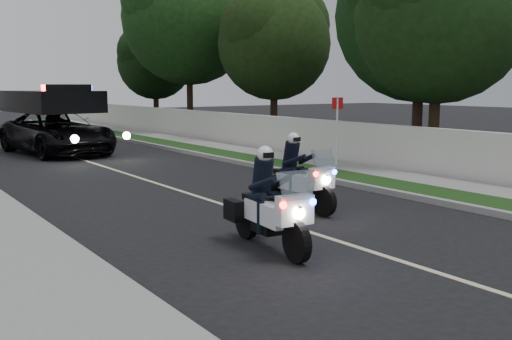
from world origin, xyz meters
The scene contains 15 objects.
ground centered at (0.00, 0.00, 0.00)m, with size 120.00×120.00×0.00m, color black.
curb_right centered at (4.10, 10.00, 0.07)m, with size 0.20×60.00×0.15m, color gray.
grass_verge centered at (4.80, 10.00, 0.08)m, with size 1.20×60.00×0.16m, color #193814.
sidewalk_right centered at (6.10, 10.00, 0.08)m, with size 1.40×60.00×0.16m, color gray.
property_wall centered at (7.10, 10.00, 0.75)m, with size 0.22×60.00×1.50m, color beige.
lane_marking centered at (0.00, 10.00, 0.00)m, with size 0.12×50.00×0.01m, color #BFB78C.
police_moto_left centered at (-1.30, 1.51, 0.00)m, with size 0.72×2.06×1.75m, color white, non-canonical shape.
police_moto_right centered at (1.07, 3.76, 0.00)m, with size 0.71×2.02×1.72m, color silver, non-canonical shape.
police_suv centered at (-0.18, 17.63, 0.00)m, with size 2.82×6.10×2.96m, color black.
sign_post centered at (6.00, 7.94, 0.00)m, with size 0.38×0.38×2.42m, color red, non-canonical shape.
tree_right_a centered at (9.53, 7.68, 0.00)m, with size 5.92×5.92×9.87m, color black, non-canonical shape.
tree_right_b centered at (9.22, 6.69, 0.00)m, with size 5.86×5.86×9.76m, color #183612, non-canonical shape.
tree_right_c centered at (10.40, 17.45, 0.00)m, with size 5.52×5.52×9.21m, color black, non-canonical shape.
tree_right_d centered at (9.35, 24.26, 0.00)m, with size 7.57×7.57×12.62m, color #1C4316, non-canonical shape.
tree_right_e centered at (9.96, 30.20, 0.00)m, with size 4.96×4.96×8.27m, color black, non-canonical shape.
Camera 1 is at (-6.96, -6.38, 2.74)m, focal length 41.61 mm.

